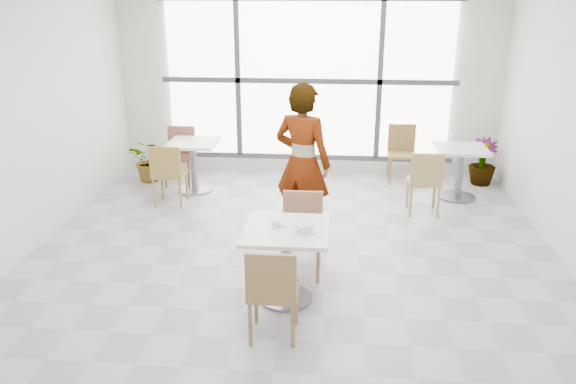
# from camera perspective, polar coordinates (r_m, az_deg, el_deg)

# --- Properties ---
(floor) EXTENTS (7.00, 7.00, 0.00)m
(floor) POSITION_cam_1_polar(r_m,az_deg,el_deg) (6.25, 0.23, -7.72)
(floor) COLOR #9E9EA5
(floor) RESTS_ON ground
(wall_back) EXTENTS (6.00, 0.00, 6.00)m
(wall_back) POSITION_cam_1_polar(r_m,az_deg,el_deg) (9.15, 2.04, 11.03)
(wall_back) COLOR silver
(wall_back) RESTS_ON ground
(wall_front) EXTENTS (6.00, 0.00, 6.00)m
(wall_front) POSITION_cam_1_polar(r_m,az_deg,el_deg) (2.50, -6.38, -14.07)
(wall_front) COLOR silver
(wall_front) RESTS_ON ground
(wall_left) EXTENTS (0.00, 7.00, 7.00)m
(wall_left) POSITION_cam_1_polar(r_m,az_deg,el_deg) (6.66, -26.57, 5.66)
(wall_left) COLOR silver
(wall_left) RESTS_ON ground
(window) EXTENTS (4.60, 0.07, 2.52)m
(window) POSITION_cam_1_polar(r_m,az_deg,el_deg) (9.08, 2.02, 10.97)
(window) COLOR white
(window) RESTS_ON ground
(main_table) EXTENTS (0.80, 0.80, 0.75)m
(main_table) POSITION_cam_1_polar(r_m,az_deg,el_deg) (5.47, -0.21, -5.84)
(main_table) COLOR white
(main_table) RESTS_ON ground
(chair_near) EXTENTS (0.42, 0.42, 0.87)m
(chair_near) POSITION_cam_1_polar(r_m,az_deg,el_deg) (4.87, -1.56, -9.54)
(chair_near) COLOR olive
(chair_near) RESTS_ON ground
(chair_far) EXTENTS (0.42, 0.42, 0.87)m
(chair_far) POSITION_cam_1_polar(r_m,az_deg,el_deg) (6.03, 1.41, -3.56)
(chair_far) COLOR #9F6A4D
(chair_far) RESTS_ON ground
(oatmeal_bowl) EXTENTS (0.21, 0.21, 0.10)m
(oatmeal_bowl) POSITION_cam_1_polar(r_m,az_deg,el_deg) (5.28, 1.64, -3.60)
(oatmeal_bowl) COLOR silver
(oatmeal_bowl) RESTS_ON main_table
(coffee_cup) EXTENTS (0.16, 0.13, 0.07)m
(coffee_cup) POSITION_cam_1_polar(r_m,az_deg,el_deg) (5.41, -1.19, -3.15)
(coffee_cup) COLOR silver
(coffee_cup) RESTS_ON main_table
(person) EXTENTS (0.81, 0.68, 1.89)m
(person) POSITION_cam_1_polar(r_m,az_deg,el_deg) (6.69, 1.46, 2.87)
(person) COLOR black
(person) RESTS_ON ground
(bg_table_left) EXTENTS (0.70, 0.70, 0.75)m
(bg_table_left) POSITION_cam_1_polar(r_m,az_deg,el_deg) (8.57, -9.36, 3.24)
(bg_table_left) COLOR white
(bg_table_left) RESTS_ON ground
(bg_table_right) EXTENTS (0.70, 0.70, 0.75)m
(bg_table_right) POSITION_cam_1_polar(r_m,az_deg,el_deg) (8.51, 16.71, 2.53)
(bg_table_right) COLOR silver
(bg_table_right) RESTS_ON ground
(bg_chair_left_near) EXTENTS (0.42, 0.42, 0.87)m
(bg_chair_left_near) POSITION_cam_1_polar(r_m,az_deg,el_deg) (8.04, -11.83, 2.07)
(bg_chair_left_near) COLOR olive
(bg_chair_left_near) RESTS_ON ground
(bg_chair_left_far) EXTENTS (0.42, 0.42, 0.87)m
(bg_chair_left_far) POSITION_cam_1_polar(r_m,az_deg,el_deg) (8.97, -10.63, 3.99)
(bg_chair_left_far) COLOR brown
(bg_chair_left_far) RESTS_ON ground
(bg_chair_right_near) EXTENTS (0.42, 0.42, 0.87)m
(bg_chair_right_near) POSITION_cam_1_polar(r_m,az_deg,el_deg) (7.76, 13.45, 1.30)
(bg_chair_right_near) COLOR #A48751
(bg_chair_right_near) RESTS_ON ground
(bg_chair_right_far) EXTENTS (0.42, 0.42, 0.87)m
(bg_chair_right_far) POSITION_cam_1_polar(r_m,az_deg,el_deg) (9.11, 11.21, 4.20)
(bg_chair_right_far) COLOR olive
(bg_chair_right_far) RESTS_ON ground
(plant_left) EXTENTS (0.75, 0.70, 0.68)m
(plant_left) POSITION_cam_1_polar(r_m,az_deg,el_deg) (9.18, -13.48, 3.11)
(plant_left) COLOR #57773E
(plant_left) RESTS_ON ground
(plant_right) EXTENTS (0.45, 0.45, 0.72)m
(plant_right) POSITION_cam_1_polar(r_m,az_deg,el_deg) (9.27, 18.75, 2.87)
(plant_right) COLOR #5B7D46
(plant_right) RESTS_ON ground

